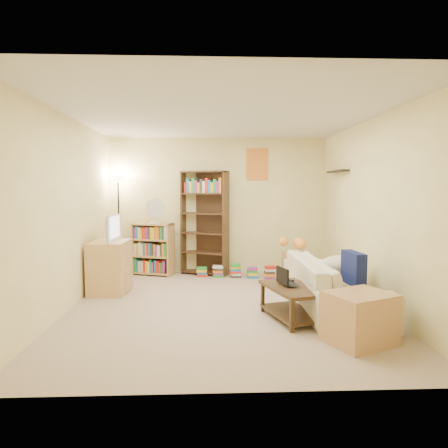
# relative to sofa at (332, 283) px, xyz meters

# --- Properties ---
(room) EXTENTS (4.50, 4.54, 2.52)m
(room) POSITION_rel_sofa_xyz_m (-1.42, 0.11, 1.30)
(room) COLOR #BEA88F
(room) RESTS_ON ground
(sofa) EXTENTS (2.27, 0.95, 0.66)m
(sofa) POSITION_rel_sofa_xyz_m (0.00, 0.00, 0.00)
(sofa) COLOR beige
(sofa) RESTS_ON ground
(navy_pillow) EXTENTS (0.16, 0.44, 0.39)m
(navy_pillow) POSITION_rel_sofa_xyz_m (0.10, -0.49, 0.30)
(navy_pillow) COLOR #121B51
(navy_pillow) RESTS_ON sofa
(cream_blanket) EXTENTS (0.60, 0.43, 0.26)m
(cream_blanket) POSITION_rel_sofa_xyz_m (0.16, 0.05, 0.23)
(cream_blanket) COLOR beige
(cream_blanket) RESTS_ON sofa
(tabby_cat) EXTENTS (0.51, 0.19, 0.18)m
(tabby_cat) POSITION_rel_sofa_xyz_m (-0.28, 0.87, 0.42)
(tabby_cat) COLOR orange
(tabby_cat) RESTS_ON sofa
(coffee_table) EXTENTS (0.72, 1.00, 0.40)m
(coffee_table) POSITION_rel_sofa_xyz_m (-0.62, -0.44, -0.07)
(coffee_table) COLOR #3C2C17
(coffee_table) RESTS_ON ground
(laptop) EXTENTS (0.48, 0.43, 0.03)m
(laptop) POSITION_rel_sofa_xyz_m (-0.60, -0.34, 0.09)
(laptop) COLOR black
(laptop) RESTS_ON coffee_table
(laptop_screen) EXTENTS (0.09, 0.29, 0.20)m
(laptop_screen) POSITION_rel_sofa_xyz_m (-0.72, -0.37, 0.19)
(laptop_screen) COLOR white
(laptop_screen) RESTS_ON laptop
(mug) EXTENTS (0.21, 0.21, 0.10)m
(mug) POSITION_rel_sofa_xyz_m (-0.41, -0.64, 0.12)
(mug) COLOR white
(mug) RESTS_ON coffee_table
(tv_remote) EXTENTS (0.13, 0.16, 0.02)m
(tv_remote) POSITION_rel_sofa_xyz_m (-0.60, -0.13, 0.08)
(tv_remote) COLOR black
(tv_remote) RESTS_ON coffee_table
(tv_stand) EXTENTS (0.55, 0.75, 0.78)m
(tv_stand) POSITION_rel_sofa_xyz_m (-3.10, 0.95, 0.06)
(tv_stand) COLOR tan
(tv_stand) RESTS_ON ground
(television) EXTENTS (0.69, 0.15, 0.39)m
(television) POSITION_rel_sofa_xyz_m (-3.10, 0.95, 0.65)
(television) COLOR black
(television) RESTS_ON tv_stand
(tall_bookshelf) EXTENTS (0.89, 0.59, 1.88)m
(tall_bookshelf) POSITION_rel_sofa_xyz_m (-1.68, 2.16, 0.67)
(tall_bookshelf) COLOR #3E2C18
(tall_bookshelf) RESTS_ON ground
(short_bookshelf) EXTENTS (0.79, 0.52, 0.94)m
(short_bookshelf) POSITION_rel_sofa_xyz_m (-2.62, 2.16, 0.14)
(short_bookshelf) COLOR tan
(short_bookshelf) RESTS_ON ground
(desk_fan) EXTENTS (0.34, 0.19, 0.45)m
(desk_fan) POSITION_rel_sofa_xyz_m (-2.56, 2.11, 0.85)
(desk_fan) COLOR silver
(desk_fan) RESTS_ON short_bookshelf
(floor_lamp) EXTENTS (0.30, 0.30, 1.80)m
(floor_lamp) POSITION_rel_sofa_xyz_m (-3.22, 2.16, 1.10)
(floor_lamp) COLOR black
(floor_lamp) RESTS_ON ground
(side_table) EXTENTS (0.43, 0.43, 0.48)m
(side_table) POSITION_rel_sofa_xyz_m (-0.11, 1.60, -0.09)
(side_table) COLOR tan
(side_table) RESTS_ON ground
(end_cabinet) EXTENTS (0.78, 0.72, 0.52)m
(end_cabinet) POSITION_rel_sofa_xyz_m (-0.09, -1.20, -0.07)
(end_cabinet) COLOR tan
(end_cabinet) RESTS_ON ground
(book_stacks) EXTENTS (1.39, 0.39, 0.24)m
(book_stacks) POSITION_rel_sofa_xyz_m (-1.11, 1.86, -0.22)
(book_stacks) COLOR red
(book_stacks) RESTS_ON ground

